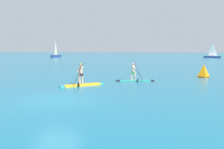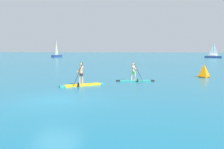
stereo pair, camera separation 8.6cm
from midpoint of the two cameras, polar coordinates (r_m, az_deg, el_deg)
ground at (r=12.79m, az=-14.03°, el=-6.33°), size 440.00×440.00×0.00m
paddleboarder_mid_center at (r=17.43m, az=-7.80°, el=-1.68°), size 3.03×2.49×1.83m
paddleboarder_far_right at (r=19.87m, az=5.64°, el=-0.60°), size 3.36×1.16×1.81m
race_marker_buoy at (r=24.53m, az=22.09°, el=0.75°), size 1.15×1.15×1.30m
sailboat_left_horizon at (r=84.48m, az=-14.04°, el=4.84°), size 2.21×5.11×6.45m
sailboat_right_horizon at (r=83.61m, az=24.03°, el=4.37°), size 5.49×3.67×5.92m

